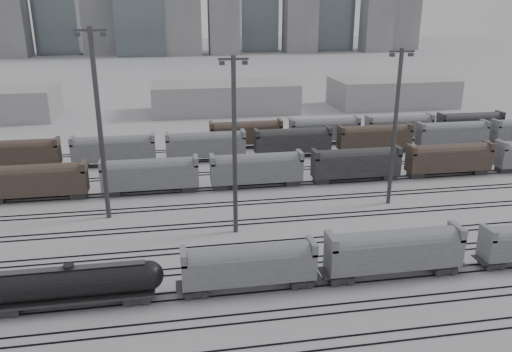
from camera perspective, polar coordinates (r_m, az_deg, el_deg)
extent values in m
plane|color=silver|center=(52.44, -2.52, -13.59)|extent=(900.00, 900.00, 0.00)
cube|color=black|center=(45.67, -1.07, -19.00)|extent=(220.00, 0.07, 0.16)
cube|color=black|center=(48.50, -1.75, -16.46)|extent=(220.00, 0.07, 0.16)
cube|color=black|center=(49.67, -2.00, -15.52)|extent=(220.00, 0.07, 0.16)
cube|color=black|center=(52.63, -2.56, -13.36)|extent=(220.00, 0.07, 0.16)
cube|color=black|center=(53.84, -2.76, -12.55)|extent=(220.00, 0.07, 0.16)
cube|color=black|center=(56.90, -3.23, -10.71)|extent=(220.00, 0.07, 0.16)
cube|color=black|center=(58.15, -3.40, -10.02)|extent=(220.00, 0.07, 0.16)
cube|color=black|center=(61.28, -3.80, -8.44)|extent=(220.00, 0.07, 0.16)
cube|color=black|center=(62.55, -3.95, -7.84)|extent=(220.00, 0.07, 0.16)
cube|color=black|center=(67.56, -4.46, -5.75)|extent=(220.00, 0.07, 0.16)
cube|color=black|center=(68.86, -4.58, -5.26)|extent=(220.00, 0.07, 0.16)
cube|color=black|center=(73.96, -5.00, -3.53)|extent=(220.00, 0.07, 0.16)
cube|color=black|center=(75.29, -5.10, -3.12)|extent=(220.00, 0.07, 0.16)
cube|color=black|center=(80.47, -5.46, -1.66)|extent=(220.00, 0.07, 0.16)
cube|color=black|center=(81.81, -5.54, -1.32)|extent=(220.00, 0.07, 0.16)
cube|color=black|center=(87.99, -5.89, 0.13)|extent=(220.00, 0.07, 0.16)
cube|color=black|center=(89.35, -5.96, 0.42)|extent=(220.00, 0.07, 0.16)
cube|color=black|center=(95.60, -6.26, 1.64)|extent=(220.00, 0.07, 0.16)
cube|color=black|center=(96.97, -6.32, 1.88)|extent=(220.00, 0.07, 0.16)
cube|color=black|center=(103.26, -6.57, 2.92)|extent=(220.00, 0.07, 0.16)
cube|color=black|center=(104.64, -6.62, 3.14)|extent=(220.00, 0.07, 0.16)
cube|color=black|center=(55.24, -26.60, -13.29)|extent=(2.67, 2.15, 0.72)
cube|color=black|center=(52.87, -13.42, -13.13)|extent=(2.67, 2.15, 0.72)
cube|color=black|center=(53.46, -20.22, -12.83)|extent=(15.90, 2.77, 0.26)
cylinder|color=black|center=(52.65, -20.42, -11.30)|extent=(14.87, 2.97, 2.97)
sphere|color=black|center=(51.70, -12.16, -11.04)|extent=(2.97, 2.97, 2.97)
cylinder|color=black|center=(51.88, -20.62, -9.72)|extent=(1.03, 1.03, 0.51)
cube|color=black|center=(51.92, -20.61, -9.82)|extent=(14.36, 0.92, 0.06)
cube|color=black|center=(52.76, -6.87, -12.86)|extent=(2.39, 1.93, 0.64)
cube|color=black|center=(54.24, 5.11, -11.83)|extent=(2.39, 1.93, 0.64)
cube|color=gray|center=(52.13, -0.80, -10.37)|extent=(13.81, 2.76, 2.95)
cylinder|color=gray|center=(51.60, -0.80, -9.30)|extent=(12.52, 2.67, 2.67)
cube|color=gray|center=(50.76, -8.31, -9.08)|extent=(0.64, 2.76, 1.29)
cube|color=gray|center=(52.60, 6.41, -7.95)|extent=(0.64, 2.76, 1.29)
cone|color=black|center=(53.03, -0.79, -12.06)|extent=(2.21, 2.21, 0.83)
cube|color=black|center=(55.41, 9.56, -11.29)|extent=(2.58, 2.09, 0.70)
cube|color=black|center=(60.15, 20.50, -9.74)|extent=(2.58, 2.09, 0.70)
cube|color=gray|center=(56.44, 15.47, -8.46)|extent=(14.90, 2.98, 3.18)
cylinder|color=gray|center=(55.92, 15.58, -7.37)|extent=(13.51, 2.88, 2.88)
cube|color=gray|center=(53.02, 8.59, -7.39)|extent=(0.70, 2.98, 1.39)
cube|color=gray|center=(58.91, 21.99, -5.87)|extent=(0.70, 2.98, 1.39)
cone|color=black|center=(57.33, 15.31, -10.18)|extent=(2.38, 2.38, 0.89)
cube|color=black|center=(63.34, 25.33, -8.99)|extent=(2.30, 1.86, 0.62)
cube|color=gray|center=(61.17, 25.01, -5.92)|extent=(0.62, 2.65, 1.24)
cylinder|color=#3A3A3D|center=(69.43, -17.42, 5.31)|extent=(0.66, 0.66, 25.82)
cube|color=#3A3A3D|center=(67.82, -18.47, 15.53)|extent=(4.13, 0.31, 0.31)
cube|color=#3A3A3D|center=(68.07, -19.75, 14.97)|extent=(0.72, 0.52, 0.52)
cube|color=#3A3A3D|center=(67.65, -17.08, 15.22)|extent=(0.72, 0.52, 0.52)
cylinder|color=#3A3A3D|center=(62.16, -2.46, 3.17)|extent=(0.58, 0.58, 22.71)
cube|color=#3A3A3D|center=(60.15, -2.61, 13.22)|extent=(3.63, 0.27, 0.27)
cube|color=#3A3A3D|center=(60.04, -3.93, 12.75)|extent=(0.64, 0.45, 0.45)
cube|color=#3A3A3D|center=(60.39, -1.29, 12.82)|extent=(0.64, 0.45, 0.45)
cylinder|color=#3A3A3D|center=(74.57, 15.57, 5.15)|extent=(0.58, 0.58, 22.75)
cube|color=#3A3A3D|center=(72.91, 16.33, 13.51)|extent=(3.64, 0.27, 0.27)
cube|color=#3A3A3D|center=(72.36, 15.30, 13.20)|extent=(0.64, 0.45, 0.45)
cube|color=#3A3A3D|center=(73.55, 17.28, 13.11)|extent=(0.64, 0.45, 0.45)
cube|color=#4D3A31|center=(82.65, -23.82, -0.68)|extent=(15.00, 3.00, 5.60)
cube|color=gray|center=(80.13, -11.98, -0.02)|extent=(15.00, 3.00, 5.60)
cube|color=gray|center=(81.18, 0.07, 0.64)|extent=(15.00, 3.00, 5.60)
cube|color=black|center=(85.65, 11.35, 1.24)|extent=(15.00, 3.00, 5.60)
cube|color=#4D3A31|center=(93.06, 21.17, 1.73)|extent=(15.00, 3.00, 5.60)
cube|color=#4D3A31|center=(99.27, -25.72, 2.14)|extent=(15.00, 3.00, 5.60)
cube|color=gray|center=(95.95, -15.93, 2.78)|extent=(15.00, 3.00, 5.60)
cube|color=gray|center=(95.59, -5.75, 3.35)|extent=(15.00, 3.00, 5.60)
cube|color=black|center=(98.21, 4.21, 3.82)|extent=(15.00, 3.00, 5.60)
cube|color=#4D3A31|center=(103.60, 13.39, 4.14)|extent=(15.00, 3.00, 5.60)
cube|color=gray|center=(111.34, 21.49, 4.34)|extent=(15.00, 3.00, 5.60)
cube|color=#4D3A31|center=(104.26, -1.15, 4.75)|extent=(15.00, 3.00, 5.60)
cube|color=gray|center=(108.09, 7.83, 5.08)|extent=(15.00, 3.00, 5.60)
cube|color=gray|center=(114.35, 16.01, 5.28)|extent=(15.00, 3.00, 5.60)
cube|color=black|center=(122.67, 23.22, 5.36)|extent=(15.00, 3.00, 5.60)
cube|color=#9E9FA1|center=(141.88, -3.61, 8.97)|extent=(40.00, 18.00, 8.00)
cube|color=#9E9FA1|center=(155.48, 15.27, 9.22)|extent=(35.00, 18.00, 8.00)
cube|color=gray|center=(336.19, -26.47, 15.70)|extent=(22.00, 17.60, 42.00)
cube|color=gray|center=(326.40, -17.74, 17.22)|extent=(20.00, 16.00, 48.00)
cube|color=gray|center=(324.14, -8.58, 18.92)|extent=(22.00, 17.60, 60.00)
cube|color=gray|center=(326.03, -3.89, 17.13)|extent=(18.00, 14.40, 38.00)
cube|color=gray|center=(335.09, 5.05, 17.75)|extent=(20.00, 16.00, 45.00)
cube|color=gray|center=(351.24, 13.31, 16.98)|extent=(18.00, 14.40, 40.00)
cube|color=gray|center=(361.53, 17.22, 17.65)|extent=(22.00, 17.60, 52.00)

